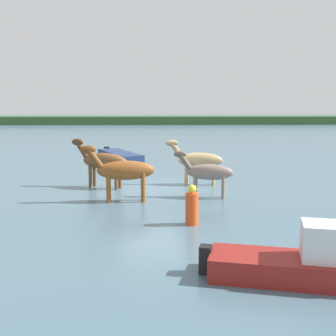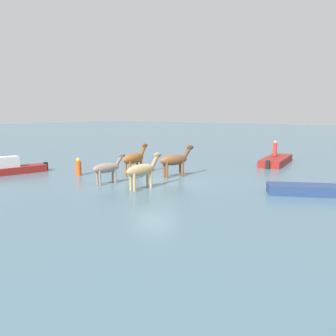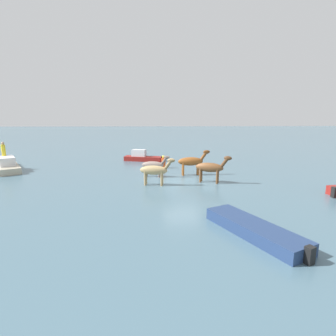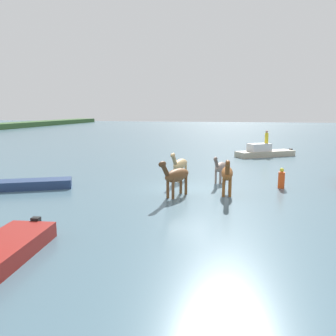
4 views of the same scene
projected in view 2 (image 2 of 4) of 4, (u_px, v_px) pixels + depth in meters
name	position (u px, v px, depth m)	size (l,w,h in m)	color
ground_plane	(154.00, 182.00, 19.88)	(209.61, 209.61, 0.00)	#476675
horse_dun_straggler	(175.00, 160.00, 21.24)	(2.43, 1.35, 1.94)	brown
horse_pinto_flank	(134.00, 159.00, 21.84)	(2.53, 0.69, 1.96)	brown
horse_gray_outer	(107.00, 168.00, 19.16)	(2.16, 0.86, 1.67)	gray
horse_chestnut_trailing	(142.00, 170.00, 17.84)	(2.40, 0.90, 1.85)	tan
boat_tender_starboard	(276.00, 161.00, 26.88)	(5.86, 2.14, 0.77)	maroon
boat_dinghy_port	(315.00, 191.00, 16.73)	(3.02, 4.55, 0.73)	navy
boat_motor_center	(14.00, 169.00, 22.48)	(4.17, 2.03, 1.32)	maroon
person_boatman_standing	(275.00, 149.00, 27.02)	(0.32, 0.32, 1.19)	red
buoy_channel_marker	(78.00, 168.00, 21.85)	(0.36, 0.36, 1.14)	#E54C19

